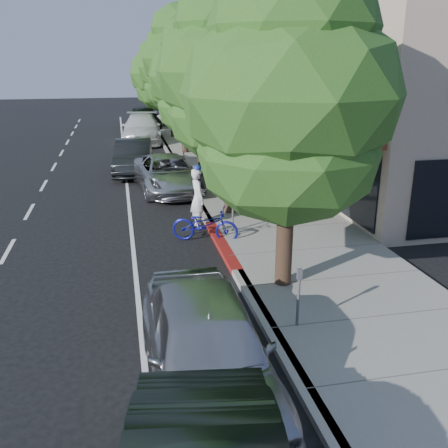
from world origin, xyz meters
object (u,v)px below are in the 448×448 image
object	(u,v)px
street_tree_0	(290,99)
street_tree_3	(183,61)
street_tree_2	(201,78)
silver_suv	(168,174)
white_pickup	(142,129)
cyclist	(198,198)
street_tree_1	(230,75)
dark_suv_far	(145,117)
pedestrian	(240,147)
street_tree_5	(164,74)
dark_sedan	(133,157)
street_tree_4	(172,69)
bicycle	(205,224)
near_car_a	(207,347)

from	to	relation	value
street_tree_0	street_tree_3	size ratio (longest dim) A/B	0.91
street_tree_2	silver_suv	size ratio (longest dim) A/B	1.40
street_tree_0	white_pickup	bearing A→B (deg)	95.51
street_tree_0	cyclist	bearing A→B (deg)	104.56
street_tree_1	street_tree_0	bearing A→B (deg)	-90.00
dark_suv_far	pedestrian	world-z (taller)	pedestrian
street_tree_5	white_pickup	xyz separation A→B (m)	(-2.22, -7.00, -3.21)
pedestrian	street_tree_1	bearing A→B (deg)	30.66
dark_sedan	street_tree_4	bearing A→B (deg)	78.27
pedestrian	white_pickup	bearing A→B (deg)	-106.03
cyclist	white_pickup	xyz separation A→B (m)	(-0.92, 18.00, -0.12)
street_tree_4	dark_suv_far	world-z (taller)	street_tree_4
street_tree_1	white_pickup	distance (m)	17.59
street_tree_1	dark_sedan	bearing A→B (deg)	111.89
bicycle	near_car_a	xyz separation A→B (m)	(-1.19, -7.15, 0.31)
street_tree_2	street_tree_3	xyz separation A→B (m)	(0.00, 6.00, 0.67)
street_tree_3	dark_suv_far	bearing A→B (deg)	97.96
street_tree_3	street_tree_5	distance (m)	12.05
near_car_a	dark_sedan	bearing A→B (deg)	91.48
street_tree_4	near_car_a	bearing A→B (deg)	-95.17
street_tree_1	white_pickup	world-z (taller)	street_tree_1
street_tree_1	bicycle	xyz separation A→B (m)	(-1.30, -2.35, -4.30)
street_tree_2	silver_suv	distance (m)	4.63
street_tree_0	white_pickup	distance (m)	23.39
street_tree_0	street_tree_3	xyz separation A→B (m)	(0.00, 18.00, 0.64)
street_tree_2	street_tree_4	world-z (taller)	street_tree_4
street_tree_2	bicycle	world-z (taller)	street_tree_2
bicycle	street_tree_1	bearing A→B (deg)	-7.15
silver_suv	street_tree_0	bearing A→B (deg)	-85.49
street_tree_5	dark_suv_far	distance (m)	3.64
street_tree_1	near_car_a	world-z (taller)	street_tree_1
street_tree_3	street_tree_1	bearing A→B (deg)	-90.00
street_tree_4	street_tree_5	xyz separation A→B (m)	(0.00, 6.00, -0.54)
dark_suv_far	pedestrian	distance (m)	16.14
pedestrian	bicycle	bearing A→B (deg)	27.55
street_tree_0	dark_suv_far	bearing A→B (deg)	93.18
cyclist	dark_sedan	bearing A→B (deg)	3.59
silver_suv	street_tree_3	bearing A→B (deg)	71.67
street_tree_0	street_tree_1	distance (m)	6.01
street_tree_3	pedestrian	xyz separation A→B (m)	(2.34, -3.81, -4.17)
bicycle	cyclist	bearing A→B (deg)	21.72
street_tree_2	white_pickup	bearing A→B (deg)	101.40
street_tree_0	bicycle	xyz separation A→B (m)	(-1.30, 3.65, -3.99)
street_tree_0	street_tree_4	bearing A→B (deg)	90.00
street_tree_5	silver_suv	distance (m)	20.36
silver_suv	near_car_a	xyz separation A→B (m)	(-0.69, -13.50, 0.12)
street_tree_0	street_tree_4	distance (m)	24.00
street_tree_2	pedestrian	xyz separation A→B (m)	(2.34, 2.19, -3.51)
street_tree_2	white_pickup	size ratio (longest dim) A/B	1.22
white_pickup	dark_suv_far	world-z (taller)	white_pickup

